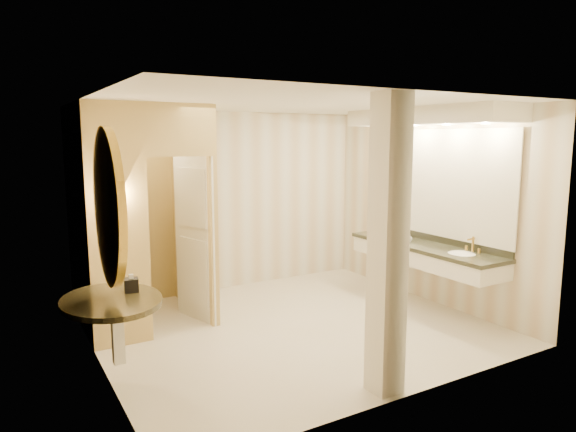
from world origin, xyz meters
The scene contains 16 objects.
floor centered at (0.00, 0.00, 0.00)m, with size 4.50×4.50×0.00m, color beige.
ceiling centered at (0.00, 0.00, 2.70)m, with size 4.50×4.50×0.00m, color white.
wall_back centered at (0.00, 2.00, 1.35)m, with size 4.50×0.02×2.70m, color beige.
wall_front centered at (0.00, -2.00, 1.35)m, with size 4.50×0.02×2.70m, color beige.
wall_left centered at (-2.25, 0.00, 1.35)m, with size 0.02×4.00×2.70m, color beige.
wall_right centered at (2.25, 0.00, 1.35)m, with size 0.02×4.00×2.70m, color beige.
toilet_closet centered at (-1.12, 0.97, 1.39)m, with size 1.50×1.55×2.70m.
wall_sconce centered at (-1.93, 0.43, 1.73)m, with size 0.14×0.14×0.42m.
vanity centered at (1.98, -0.23, 1.63)m, with size 0.75×2.55×2.09m.
console_shelf centered at (-2.21, -0.53, 1.35)m, with size 1.10×1.10×2.00m.
pillar centered at (-0.09, -1.80, 1.35)m, with size 0.27×0.27×2.70m, color silver.
tissue_box centered at (-2.02, -0.41, 0.94)m, with size 0.13×0.13×0.13m, color black.
toilet centered at (-1.75, 1.67, 0.40)m, with size 0.45×0.78×0.80m, color white.
soap_bottle_a centered at (1.87, 0.00, 0.94)m, with size 0.06×0.06×0.13m, color beige.
soap_bottle_b centered at (1.93, 0.04, 0.93)m, with size 0.08×0.08×0.10m, color silver.
soap_bottle_c centered at (1.89, 0.10, 0.99)m, with size 0.09×0.09×0.22m, color #C6B28C.
Camera 1 is at (-3.11, -5.19, 2.31)m, focal length 32.00 mm.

